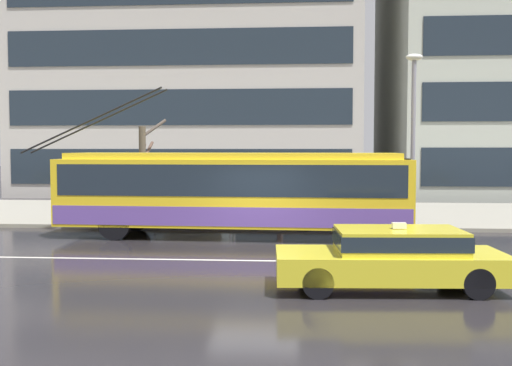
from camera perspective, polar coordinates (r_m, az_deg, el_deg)
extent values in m
plane|color=#262427|center=(16.79, -0.14, -6.70)|extent=(160.00, 160.00, 0.00)
cube|color=gray|center=(26.23, 1.44, -2.92)|extent=(80.00, 10.00, 0.14)
cube|color=silver|center=(15.61, -0.48, -7.45)|extent=(72.00, 0.14, 0.01)
cube|color=yellow|center=(19.62, -2.23, -0.84)|extent=(11.52, 2.87, 2.16)
cube|color=yellow|center=(19.57, -2.24, 2.61)|extent=(10.83, 2.59, 0.20)
cube|color=#1E2833|center=(19.59, -2.23, 0.42)|extent=(11.06, 2.88, 1.00)
cube|color=#6B4CA3|center=(19.68, -2.22, -2.85)|extent=(11.41, 2.89, 0.61)
cube|color=#1E2833|center=(19.59, 14.41, 0.32)|extent=(0.19, 2.18, 1.08)
cube|color=black|center=(19.54, 14.00, 1.93)|extent=(0.22, 1.88, 0.28)
cylinder|color=black|center=(21.14, -14.94, 5.72)|extent=(4.90, 0.23, 2.19)
cylinder|color=black|center=(20.49, -15.65, 5.79)|extent=(4.90, 0.23, 2.19)
cylinder|color=black|center=(20.61, 9.01, -3.41)|extent=(1.05, 0.34, 1.04)
cylinder|color=black|center=(18.46, 9.34, -4.20)|extent=(1.05, 0.34, 1.04)
cylinder|color=black|center=(21.59, -11.46, -3.13)|extent=(1.05, 0.34, 1.04)
cylinder|color=black|center=(19.55, -13.40, -3.83)|extent=(1.05, 0.34, 1.04)
cube|color=yellow|center=(12.74, 12.69, -7.69)|extent=(4.79, 2.08, 0.55)
cube|color=yellow|center=(12.69, 13.55, -5.38)|extent=(2.62, 1.71, 0.48)
cube|color=#1E2833|center=(12.69, 13.55, -5.27)|extent=(2.67, 1.73, 0.31)
cube|color=silver|center=(12.65, 13.57, -3.99)|extent=(0.29, 0.18, 0.12)
cylinder|color=black|center=(11.77, 5.97, -9.52)|extent=(0.63, 0.23, 0.62)
cylinder|color=black|center=(13.35, 5.37, -7.97)|extent=(0.63, 0.23, 0.62)
cylinder|color=black|center=(12.42, 20.56, -9.03)|extent=(0.63, 0.23, 0.62)
cylinder|color=black|center=(13.93, 18.31, -7.65)|extent=(0.63, 0.23, 0.62)
cylinder|color=gray|center=(22.13, -2.49, -0.79)|extent=(0.08, 0.08, 2.40)
cylinder|color=gray|center=(22.73, -10.58, -0.73)|extent=(0.08, 0.08, 2.40)
cylinder|color=gray|center=(23.48, -2.10, -0.55)|extent=(0.08, 0.08, 2.40)
cylinder|color=gray|center=(24.05, -9.75, -0.50)|extent=(0.08, 0.08, 2.40)
cube|color=#99ADB2|center=(23.71, -5.97, -0.41)|extent=(3.06, 0.04, 1.92)
cube|color=#B2B2B7|center=(22.99, -6.29, 2.44)|extent=(3.52, 1.67, 0.08)
cube|color=brown|center=(23.44, -6.10, -2.40)|extent=(2.25, 0.36, 0.08)
cylinder|color=navy|center=(23.82, 9.28, -2.41)|extent=(0.14, 0.14, 0.84)
cylinder|color=navy|center=(23.97, 9.41, -2.38)|extent=(0.14, 0.14, 0.84)
cylinder|color=#31332C|center=(23.84, 9.36, -0.64)|extent=(0.48, 0.48, 0.63)
sphere|color=tan|center=(23.81, 9.37, 0.39)|extent=(0.23, 0.23, 0.23)
cone|color=#3344A4|center=(23.68, 9.28, 1.09)|extent=(1.16, 1.16, 0.27)
cylinder|color=#333333|center=(23.71, 9.27, -0.19)|extent=(0.02, 0.02, 0.78)
cylinder|color=navy|center=(24.37, -7.44, -2.24)|extent=(0.14, 0.14, 0.86)
cylinder|color=navy|center=(24.53, -7.34, -2.21)|extent=(0.14, 0.14, 0.86)
cylinder|color=gray|center=(24.39, -7.41, -0.50)|extent=(0.38, 0.38, 0.62)
sphere|color=#B39D92|center=(24.37, -7.41, 0.47)|extent=(0.21, 0.21, 0.21)
cone|color=gold|center=(24.24, -7.49, 1.13)|extent=(1.29, 1.29, 0.25)
cylinder|color=#333333|center=(24.26, -7.48, -0.07)|extent=(0.02, 0.02, 0.76)
cylinder|color=#455542|center=(22.66, -12.11, -2.67)|extent=(0.14, 0.14, 0.89)
cylinder|color=#455542|center=(22.58, -11.76, -2.68)|extent=(0.14, 0.14, 0.89)
cylinder|color=gray|center=(22.55, -11.96, -0.82)|extent=(0.43, 0.43, 0.57)
sphere|color=tan|center=(22.53, -11.97, 0.17)|extent=(0.22, 0.22, 0.22)
cone|color=#202824|center=(22.57, -12.25, 0.91)|extent=(1.18, 1.18, 0.30)
cylinder|color=#333333|center=(22.60, -12.23, -0.40)|extent=(0.02, 0.02, 0.74)
cylinder|color=#524341|center=(23.86, 2.23, -2.37)|extent=(0.14, 0.14, 0.83)
cylinder|color=#524341|center=(23.73, 2.44, -2.40)|extent=(0.14, 0.14, 0.83)
cylinder|color=#4E2B36|center=(23.73, 2.34, -0.69)|extent=(0.50, 0.50, 0.58)
sphere|color=tan|center=(23.71, 2.34, 0.28)|extent=(0.23, 0.23, 0.23)
cone|color=red|center=(23.79, 2.18, 1.00)|extent=(1.43, 1.43, 0.28)
cylinder|color=#333333|center=(23.82, 2.18, -0.25)|extent=(0.02, 0.02, 0.75)
cylinder|color=gray|center=(21.83, 14.84, 3.63)|extent=(0.16, 0.16, 5.88)
ellipsoid|color=silver|center=(22.06, 14.96, 11.60)|extent=(0.60, 0.32, 0.24)
cylinder|color=brown|center=(24.29, -10.84, 1.03)|extent=(0.28, 0.28, 3.67)
cylinder|color=#4B4139|center=(24.57, -9.78, 5.20)|extent=(0.90, 0.93, 0.80)
cylinder|color=#4F3F36|center=(24.85, -10.74, 2.73)|extent=(0.34, 1.24, 0.94)
cylinder|color=brown|center=(24.82, -10.38, 2.96)|extent=(0.25, 1.24, 0.88)
cube|color=#1E2833|center=(34.48, -7.51, 1.56)|extent=(19.91, 0.06, 2.05)
cube|color=#1E2833|center=(34.55, -7.55, 7.22)|extent=(19.91, 0.06, 2.05)
cube|color=#1E2833|center=(34.95, -7.59, 12.81)|extent=(19.91, 0.06, 2.05)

